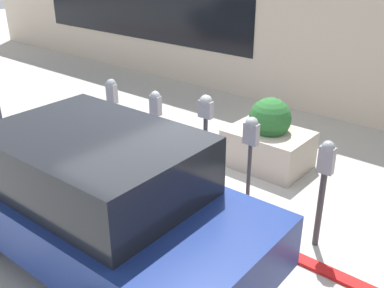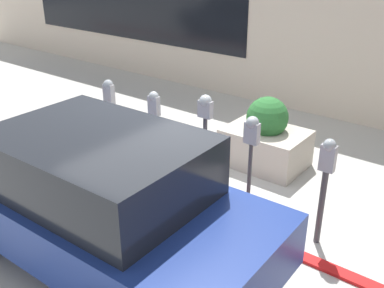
{
  "view_description": "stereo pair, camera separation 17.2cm",
  "coord_description": "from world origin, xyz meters",
  "px_view_note": "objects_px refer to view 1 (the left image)",
  "views": [
    {
      "loc": [
        -3.42,
        4.02,
        3.32
      ],
      "look_at": [
        0.0,
        -0.09,
        0.89
      ],
      "focal_mm": 42.0,
      "sensor_mm": 36.0,
      "label": 1
    },
    {
      "loc": [
        -3.29,
        4.13,
        3.32
      ],
      "look_at": [
        0.0,
        -0.09,
        0.89
      ],
      "focal_mm": 42.0,
      "sensor_mm": 36.0,
      "label": 2
    }
  ],
  "objects_px": {
    "parking_meter_nearest": "(324,177)",
    "parking_meter_fourth": "(156,115)",
    "planter_box": "(268,140)",
    "parked_car_middle": "(91,195)",
    "parking_meter_farthest": "(113,102)",
    "parking_meter_second": "(251,142)",
    "parking_meter_middle": "(206,123)"
  },
  "relations": [
    {
      "from": "parking_meter_second",
      "to": "parked_car_middle",
      "type": "relative_size",
      "value": 0.33
    },
    {
      "from": "parking_meter_nearest",
      "to": "planter_box",
      "type": "height_order",
      "value": "parking_meter_nearest"
    },
    {
      "from": "planter_box",
      "to": "parked_car_middle",
      "type": "height_order",
      "value": "parked_car_middle"
    },
    {
      "from": "parking_meter_middle",
      "to": "parked_car_middle",
      "type": "distance_m",
      "value": 1.86
    },
    {
      "from": "parking_meter_middle",
      "to": "parking_meter_farthest",
      "type": "bearing_deg",
      "value": 2.45
    },
    {
      "from": "parking_meter_middle",
      "to": "parking_meter_nearest",
      "type": "bearing_deg",
      "value": -179.96
    },
    {
      "from": "parking_meter_farthest",
      "to": "parking_meter_second",
      "type": "bearing_deg",
      "value": -179.48
    },
    {
      "from": "parking_meter_second",
      "to": "parking_meter_fourth",
      "type": "xyz_separation_m",
      "value": [
        1.59,
        0.01,
        -0.03
      ]
    },
    {
      "from": "parking_meter_second",
      "to": "planter_box",
      "type": "relative_size",
      "value": 1.12
    },
    {
      "from": "parking_meter_farthest",
      "to": "parking_meter_nearest",
      "type": "bearing_deg",
      "value": -178.73
    },
    {
      "from": "parking_meter_nearest",
      "to": "parking_meter_fourth",
      "type": "bearing_deg",
      "value": 1.49
    },
    {
      "from": "parking_meter_second",
      "to": "parking_meter_nearest",
      "type": "bearing_deg",
      "value": -176.75
    },
    {
      "from": "planter_box",
      "to": "parking_meter_second",
      "type": "bearing_deg",
      "value": 111.53
    },
    {
      "from": "parking_meter_farthest",
      "to": "parked_car_middle",
      "type": "height_order",
      "value": "parked_car_middle"
    },
    {
      "from": "parking_meter_nearest",
      "to": "parking_meter_second",
      "type": "xyz_separation_m",
      "value": [
        0.95,
        0.05,
        0.17
      ]
    },
    {
      "from": "parking_meter_nearest",
      "to": "parked_car_middle",
      "type": "height_order",
      "value": "parked_car_middle"
    },
    {
      "from": "parking_meter_farthest",
      "to": "parked_car_middle",
      "type": "bearing_deg",
      "value": 133.18
    },
    {
      "from": "planter_box",
      "to": "parked_car_middle",
      "type": "bearing_deg",
      "value": 84.96
    },
    {
      "from": "parking_meter_middle",
      "to": "parking_meter_farthest",
      "type": "distance_m",
      "value": 1.77
    },
    {
      "from": "parking_meter_nearest",
      "to": "parking_meter_second",
      "type": "distance_m",
      "value": 0.96
    },
    {
      "from": "parking_meter_fourth",
      "to": "parked_car_middle",
      "type": "height_order",
      "value": "parked_car_middle"
    },
    {
      "from": "parking_meter_nearest",
      "to": "parking_meter_fourth",
      "type": "height_order",
      "value": "parking_meter_fourth"
    },
    {
      "from": "parking_meter_nearest",
      "to": "parked_car_middle",
      "type": "xyz_separation_m",
      "value": [
        1.81,
        1.83,
        -0.09
      ]
    },
    {
      "from": "parking_meter_middle",
      "to": "planter_box",
      "type": "bearing_deg",
      "value": -96.59
    },
    {
      "from": "parking_meter_nearest",
      "to": "parking_meter_middle",
      "type": "relative_size",
      "value": 0.89
    },
    {
      "from": "parking_meter_second",
      "to": "parking_meter_farthest",
      "type": "height_order",
      "value": "parking_meter_farthest"
    },
    {
      "from": "parking_meter_nearest",
      "to": "parking_meter_farthest",
      "type": "height_order",
      "value": "parking_meter_farthest"
    },
    {
      "from": "parking_meter_fourth",
      "to": "parked_car_middle",
      "type": "xyz_separation_m",
      "value": [
        -0.73,
        1.76,
        -0.22
      ]
    },
    {
      "from": "planter_box",
      "to": "parking_meter_farthest",
      "type": "bearing_deg",
      "value": 37.62
    },
    {
      "from": "parking_meter_middle",
      "to": "parking_meter_farthest",
      "type": "xyz_separation_m",
      "value": [
        1.77,
        0.08,
        -0.08
      ]
    },
    {
      "from": "parked_car_middle",
      "to": "parking_meter_middle",
      "type": "bearing_deg",
      "value": -95.07
    },
    {
      "from": "parking_meter_second",
      "to": "parked_car_middle",
      "type": "bearing_deg",
      "value": 64.06
    }
  ]
}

